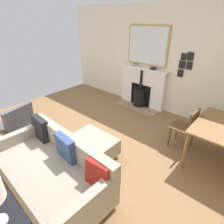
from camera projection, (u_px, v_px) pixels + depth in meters
ground_plane at (76, 153)px, 3.48m from camera, size 5.56×5.96×0.01m
wall_left at (156, 60)px, 4.71m from camera, size 0.12×5.96×2.61m
fireplace at (142, 90)px, 5.12m from camera, size 0.55×1.42×1.10m
mirror_over_mantel at (147, 46)px, 4.64m from camera, size 0.04×1.15×0.97m
mantel_bowl_near at (134, 65)px, 5.01m from camera, size 0.16×0.16×0.04m
mantel_bowl_far at (153, 68)px, 4.66m from camera, size 0.17×0.17×0.04m
sofa at (53, 169)px, 2.63m from camera, size 0.98×1.91×0.82m
ottoman at (94, 145)px, 3.31m from camera, size 0.55×0.81×0.39m
armchair_accent at (16, 122)px, 3.56m from camera, size 0.79×0.72×0.83m
dining_chair_near_fireplace at (187, 126)px, 3.38m from camera, size 0.42×0.42×0.83m
photo_gallery_row at (185, 64)px, 4.19m from camera, size 0.02×0.30×0.59m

